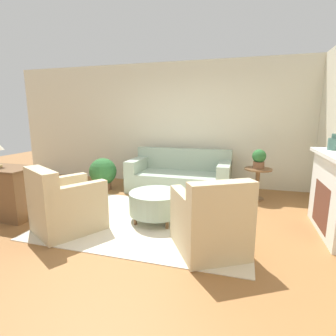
% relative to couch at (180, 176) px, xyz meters
% --- Properties ---
extents(ground_plane, '(16.00, 16.00, 0.00)m').
position_rel_couch_xyz_m(ground_plane, '(-0.05, -1.81, -0.31)').
color(ground_plane, '#996638').
extents(wall_back, '(8.85, 0.12, 2.80)m').
position_rel_couch_xyz_m(wall_back, '(-0.05, 0.67, 1.09)').
color(wall_back, beige).
rests_on(wall_back, ground_plane).
extents(rug, '(3.07, 2.18, 0.01)m').
position_rel_couch_xyz_m(rug, '(-0.05, -1.81, -0.31)').
color(rug, beige).
rests_on(rug, ground_plane).
extents(couch, '(2.14, 0.99, 0.88)m').
position_rel_couch_xyz_m(couch, '(0.00, 0.00, 0.00)').
color(couch, '#9EB29E').
rests_on(couch, ground_plane).
extents(armchair_left, '(1.07, 1.11, 0.92)m').
position_rel_couch_xyz_m(armchair_left, '(-1.07, -2.44, 0.05)').
color(armchair_left, '#C6B289').
rests_on(armchair_left, rug).
extents(armchair_right, '(1.07, 1.11, 0.92)m').
position_rel_couch_xyz_m(armchair_right, '(0.97, -2.44, 0.05)').
color(armchair_right, '#C6B289').
rests_on(armchair_right, rug).
extents(ottoman_table, '(0.83, 0.83, 0.45)m').
position_rel_couch_xyz_m(ottoman_table, '(0.05, -1.74, -0.02)').
color(ottoman_table, '#9EB29E').
rests_on(ottoman_table, rug).
extents(side_table, '(0.51, 0.51, 0.62)m').
position_rel_couch_xyz_m(side_table, '(1.59, -0.19, 0.11)').
color(side_table, brown).
rests_on(side_table, ground_plane).
extents(dresser, '(1.15, 0.57, 0.81)m').
position_rel_couch_xyz_m(dresser, '(-2.41, -2.24, 0.11)').
color(dresser, brown).
rests_on(dresser, ground_plane).
extents(vase_mantel_near, '(0.14, 0.14, 0.24)m').
position_rel_couch_xyz_m(vase_mantel_near, '(2.53, -1.13, 0.91)').
color(vase_mantel_near, '#477066').
rests_on(vase_mantel_near, fireplace).
extents(potted_plant_on_side_table, '(0.26, 0.26, 0.37)m').
position_rel_couch_xyz_m(potted_plant_on_side_table, '(1.59, -0.19, 0.50)').
color(potted_plant_on_side_table, brown).
rests_on(potted_plant_on_side_table, side_table).
extents(potted_plant_floor, '(0.59, 0.59, 0.70)m').
position_rel_couch_xyz_m(potted_plant_floor, '(-1.62, -0.42, 0.07)').
color(potted_plant_floor, brown).
rests_on(potted_plant_floor, ground_plane).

